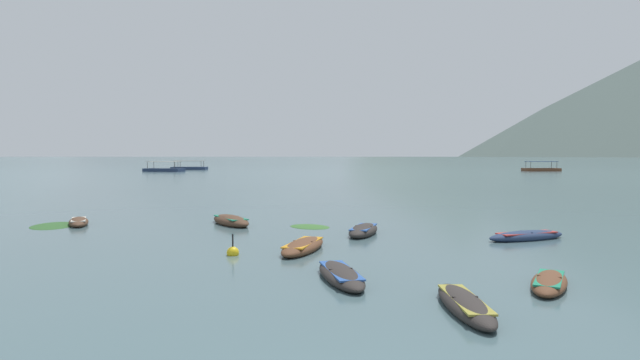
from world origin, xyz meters
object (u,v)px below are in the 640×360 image
(rowboat_7, at_px, (527,236))
(rowboat_8, at_px, (79,222))
(rowboat_1, at_px, (341,275))
(rowboat_4, at_px, (231,221))
(ferry_2, at_px, (189,168))
(mooring_buoy, at_px, (233,252))
(rowboat_2, at_px, (549,283))
(rowboat_0, at_px, (303,246))
(rowboat_5, at_px, (465,305))
(ferry_1, at_px, (541,169))
(rowboat_9, at_px, (363,231))
(ferry_0, at_px, (164,170))

(rowboat_7, distance_m, rowboat_8, 23.40)
(rowboat_1, relative_size, rowboat_4, 0.97)
(rowboat_4, xyz_separation_m, ferry_2, (-29.76, 104.45, 0.24))
(rowboat_1, xyz_separation_m, mooring_buoy, (-4.05, 3.90, -0.05))
(rowboat_2, xyz_separation_m, rowboat_7, (2.70, 8.44, 0.02))
(rowboat_0, bearing_deg, rowboat_8, 149.46)
(rowboat_1, height_order, rowboat_5, rowboat_5)
(rowboat_8, height_order, mooring_buoy, mooring_buoy)
(rowboat_0, xyz_separation_m, ferry_1, (52.64, 100.62, 0.27))
(mooring_buoy, bearing_deg, ferry_1, 61.42)
(rowboat_1, height_order, mooring_buoy, mooring_buoy)
(rowboat_2, height_order, ferry_2, ferry_2)
(ferry_1, xyz_separation_m, mooring_buoy, (-55.33, -101.55, -0.34))
(rowboat_2, height_order, ferry_1, ferry_1)
(rowboat_0, bearing_deg, rowboat_4, 119.28)
(rowboat_4, distance_m, rowboat_9, 7.95)
(ferry_0, xyz_separation_m, ferry_2, (1.92, 15.22, -0.00))
(rowboat_2, distance_m, ferry_2, 125.00)
(rowboat_0, height_order, rowboat_1, rowboat_0)
(rowboat_7, xyz_separation_m, ferry_0, (-46.17, 94.23, 0.28))
(ferry_2, bearing_deg, rowboat_4, -74.10)
(rowboat_0, relative_size, mooring_buoy, 4.26)
(rowboat_1, xyz_separation_m, ferry_1, (51.28, 105.45, 0.29))
(rowboat_7, distance_m, mooring_buoy, 13.35)
(rowboat_9, bearing_deg, mooring_buoy, -136.67)
(ferry_0, bearing_deg, ferry_2, 82.81)
(rowboat_7, height_order, rowboat_8, rowboat_7)
(ferry_2, bearing_deg, rowboat_7, -67.99)
(ferry_1, bearing_deg, mooring_buoy, -118.58)
(ferry_0, bearing_deg, rowboat_5, -68.95)
(rowboat_1, bearing_deg, rowboat_7, 40.81)
(rowboat_0, xyz_separation_m, rowboat_7, (10.15, 2.75, -0.01))
(rowboat_4, distance_m, ferry_1, 108.96)
(rowboat_0, relative_size, rowboat_8, 1.25)
(rowboat_0, height_order, rowboat_7, rowboat_0)
(rowboat_5, bearing_deg, ferry_1, 66.02)
(rowboat_4, relative_size, rowboat_9, 1.10)
(rowboat_1, xyz_separation_m, rowboat_5, (2.99, -3.10, 0.00))
(rowboat_1, relative_size, rowboat_2, 1.22)
(rowboat_9, bearing_deg, rowboat_7, -11.35)
(rowboat_2, height_order, rowboat_4, rowboat_4)
(ferry_0, bearing_deg, rowboat_0, -69.62)
(rowboat_0, height_order, ferry_1, ferry_1)
(rowboat_7, xyz_separation_m, ferry_2, (-44.25, 109.45, 0.28))
(rowboat_5, xyz_separation_m, rowboat_7, (5.80, 10.68, 0.01))
(rowboat_0, height_order, rowboat_2, rowboat_0)
(rowboat_0, distance_m, ferry_2, 117.28)
(rowboat_8, bearing_deg, rowboat_2, -33.18)
(rowboat_2, bearing_deg, ferry_1, 66.97)
(rowboat_2, xyz_separation_m, mooring_buoy, (-10.13, 4.75, -0.04))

